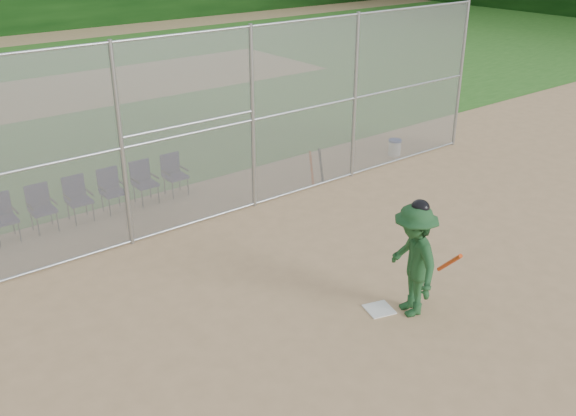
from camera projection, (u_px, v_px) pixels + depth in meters
ground at (383, 320)px, 10.35m from camera, size 100.00×100.00×0.00m
grass_strip at (25, 98)px, 23.26m from camera, size 100.00×100.00×0.00m
dirt_patch_far at (25, 98)px, 23.26m from camera, size 24.00×24.00×0.00m
backstop_fence at (213, 125)px, 13.09m from camera, size 16.09×0.09×4.00m
home_plate at (379, 309)px, 10.62m from camera, size 0.54×0.54×0.02m
batter_at_plate at (413, 260)px, 10.19m from camera, size 1.13×1.43×2.00m
water_cooler at (395, 147)px, 17.52m from camera, size 0.35×0.35×0.45m
spare_bats at (316, 167)px, 15.57m from camera, size 0.36×0.23×0.85m
chair_3 at (4, 219)px, 12.72m from camera, size 0.54×0.52×0.96m
chair_4 at (43, 209)px, 13.15m from camera, size 0.54×0.52×0.96m
chair_5 at (79, 200)px, 13.59m from camera, size 0.54×0.52×0.96m
chair_6 at (113, 191)px, 14.02m from camera, size 0.54×0.52×0.96m
chair_7 at (145, 183)px, 14.46m from camera, size 0.54×0.52×0.96m
chair_8 at (175, 175)px, 14.89m from camera, size 0.54×0.52×0.96m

